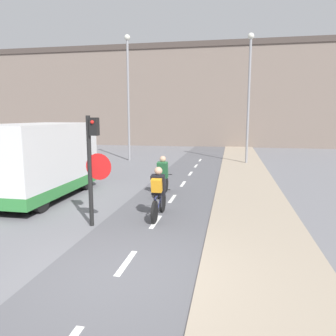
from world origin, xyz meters
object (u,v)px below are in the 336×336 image
object	(u,v)px
traffic_light_pole	(93,158)
street_lamp_far	(128,86)
street_lamp_sidewalk	(249,86)
cyclist_near	(158,194)
cyclist_far	(163,178)
van	(38,162)

from	to	relation	value
traffic_light_pole	street_lamp_far	world-z (taller)	street_lamp_far
street_lamp_sidewalk	cyclist_near	xyz separation A→B (m)	(-2.84, -11.27, -3.78)
street_lamp_sidewalk	cyclist_far	size ratio (longest dim) A/B	4.57
street_lamp_far	cyclist_near	world-z (taller)	street_lamp_far
traffic_light_pole	cyclist_near	xyz separation A→B (m)	(1.46, 0.94, -1.06)
traffic_light_pole	van	xyz separation A→B (m)	(-3.02, 2.36, -0.50)
cyclist_far	van	xyz separation A→B (m)	(-4.08, -1.13, 0.60)
traffic_light_pole	cyclist_near	bearing A→B (deg)	32.61
traffic_light_pole	street_lamp_far	distance (m)	12.95
cyclist_far	street_lamp_sidewalk	bearing A→B (deg)	69.58
street_lamp_sidewalk	cyclist_far	bearing A→B (deg)	-110.42
traffic_light_pole	cyclist_near	distance (m)	2.03
street_lamp_sidewalk	van	distance (m)	12.69
street_lamp_far	street_lamp_sidewalk	size ratio (longest dim) A/B	1.03
van	street_lamp_far	bearing A→B (deg)	89.68
street_lamp_sidewalk	cyclist_near	bearing A→B (deg)	-104.15
cyclist_near	street_lamp_far	bearing A→B (deg)	111.32
cyclist_far	van	bearing A→B (deg)	-164.55
street_lamp_far	street_lamp_sidewalk	bearing A→B (deg)	-0.61
cyclist_near	van	bearing A→B (deg)	162.37
cyclist_near	cyclist_far	world-z (taller)	cyclist_near
street_lamp_far	cyclist_far	world-z (taller)	street_lamp_far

